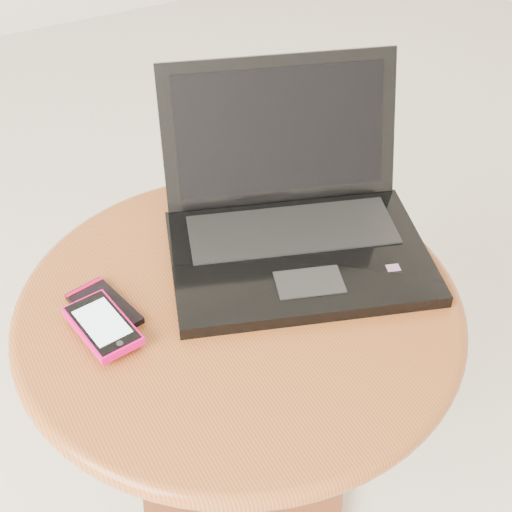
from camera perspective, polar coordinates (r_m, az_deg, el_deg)
table at (r=1.02m, az=-1.23°, el=-7.44°), size 0.58×0.58×0.46m
laptop at (r=1.01m, az=2.90°, el=2.89°), size 0.42×0.40×0.22m
phone_black at (r=0.95m, az=-11.71°, el=-4.00°), size 0.07×0.11×0.01m
phone_pink at (r=0.91m, az=-11.81°, el=-5.29°), size 0.07×0.11×0.01m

